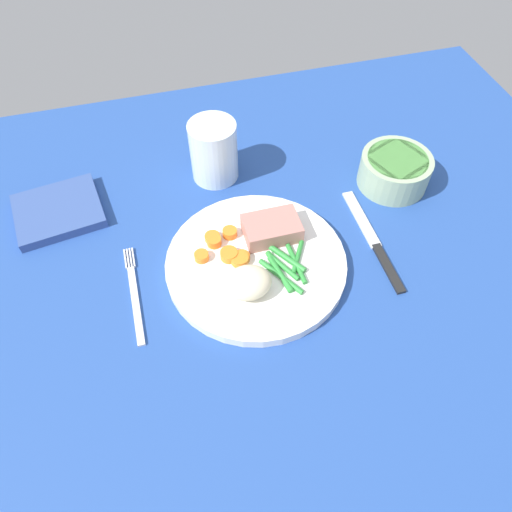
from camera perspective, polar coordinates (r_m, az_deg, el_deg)
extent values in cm
cube|color=#234793|center=(72.40, 0.10, -0.18)|extent=(120.00, 90.00, 2.00)
cylinder|color=white|center=(69.48, 0.00, -0.90)|extent=(26.24, 26.24, 1.60)
cube|color=#B2756B|center=(70.91, 1.88, 3.33)|extent=(8.28, 5.67, 2.70)
ellipsoid|color=beige|center=(64.31, -0.92, -3.20)|extent=(6.41, 5.36, 3.74)
cylinder|color=orange|center=(68.59, -1.71, -0.17)|extent=(2.37, 2.37, 0.92)
cylinder|color=orange|center=(68.77, -3.23, 0.16)|extent=(2.54, 2.54, 1.25)
cylinder|color=orange|center=(70.47, -5.03, 1.78)|extent=(2.17, 2.17, 1.29)
cylinder|color=orange|center=(71.40, -3.15, 2.79)|extent=(2.16, 2.16, 1.19)
cylinder|color=orange|center=(68.26, -1.95, -0.40)|extent=(2.58, 2.58, 1.14)
cylinder|color=orange|center=(71.25, -5.23, 2.23)|extent=(2.32, 2.32, 0.83)
cylinder|color=orange|center=(69.22, -6.58, 0.19)|extent=(2.09, 2.09, 1.13)
cylinder|color=#2D8C38|center=(67.75, 3.39, -1.37)|extent=(3.22, 5.27, 0.71)
cylinder|color=#2D8C38|center=(67.28, 2.75, -1.84)|extent=(1.91, 7.42, 0.76)
cylinder|color=#2D8C38|center=(66.80, 2.98, -2.45)|extent=(4.73, 7.18, 0.74)
cylinder|color=#2D8C38|center=(67.00, 2.94, -2.17)|extent=(2.07, 6.49, 0.79)
cylinder|color=#2D8C38|center=(69.01, 5.00, -0.12)|extent=(3.57, 5.45, 0.71)
cylinder|color=#2D8C38|center=(68.27, 4.84, -0.90)|extent=(1.04, 7.10, 0.72)
cylinder|color=#2D8C38|center=(68.89, 3.31, 0.02)|extent=(4.97, 7.09, 0.87)
cube|color=silver|center=(68.32, -14.15, -5.64)|extent=(1.00, 13.00, 0.40)
cube|color=silver|center=(73.31, -15.34, -0.38)|extent=(0.24, 3.60, 0.40)
cube|color=silver|center=(73.27, -15.04, -0.31)|extent=(0.24, 3.60, 0.40)
cube|color=silver|center=(73.23, -14.73, -0.25)|extent=(0.24, 3.60, 0.40)
cube|color=silver|center=(73.19, -14.43, -0.18)|extent=(0.24, 3.60, 0.40)
cube|color=black|center=(72.35, 15.51, -1.41)|extent=(1.30, 9.00, 0.64)
cube|color=silver|center=(77.60, 12.46, 4.34)|extent=(1.70, 12.00, 0.40)
cylinder|color=silver|center=(80.14, -5.07, 12.36)|extent=(7.81, 7.81, 10.25)
cylinder|color=silver|center=(82.11, -4.92, 10.76)|extent=(7.18, 7.18, 4.24)
cylinder|color=#99B28C|center=(83.15, 16.20, 9.75)|extent=(11.55, 11.55, 5.38)
cylinder|color=#4C8C42|center=(82.37, 16.39, 10.36)|extent=(9.81, 9.81, 2.96)
cube|color=#334C8C|center=(82.38, -22.54, 5.00)|extent=(14.68, 13.45, 1.59)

